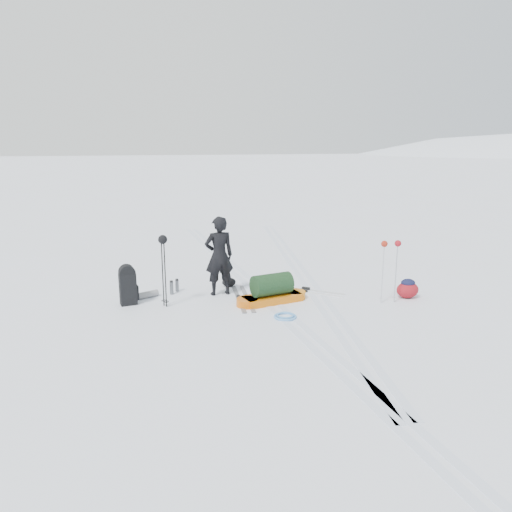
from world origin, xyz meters
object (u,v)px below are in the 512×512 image
at_px(ski_poles_black, 163,248).
at_px(pulk_sled, 272,291).
at_px(skier, 219,256).
at_px(expedition_rucksack, 130,286).

bearing_deg(ski_poles_black, pulk_sled, -0.95).
height_order(pulk_sled, ski_poles_black, ski_poles_black).
distance_m(skier, ski_poles_black, 1.38).
bearing_deg(skier, expedition_rucksack, -0.10).
height_order(expedition_rucksack, ski_poles_black, ski_poles_black).
height_order(pulk_sled, expedition_rucksack, expedition_rucksack).
bearing_deg(skier, pulk_sled, 135.10).
relative_size(pulk_sled, ski_poles_black, 1.12).
bearing_deg(pulk_sled, ski_poles_black, 159.94).
distance_m(pulk_sled, expedition_rucksack, 2.95).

